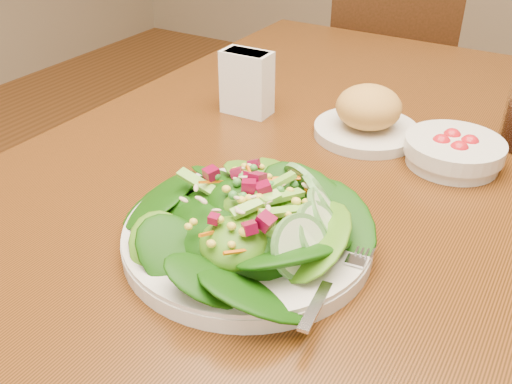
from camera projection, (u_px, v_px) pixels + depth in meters
dining_table at (315, 212)px, 0.96m from camera, size 0.90×1.40×0.75m
chair_far at (385, 106)px, 1.88m from camera, size 0.47×0.47×0.83m
salad_plate at (255, 225)px, 0.69m from camera, size 0.31×0.31×0.09m
bread_plate at (368, 116)px, 0.96m from camera, size 0.18×0.18×0.09m
tomato_bowl at (454, 151)px, 0.88m from camera, size 0.15×0.15×0.05m
napkin_holder at (247, 81)px, 1.03m from camera, size 0.09×0.05×0.12m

